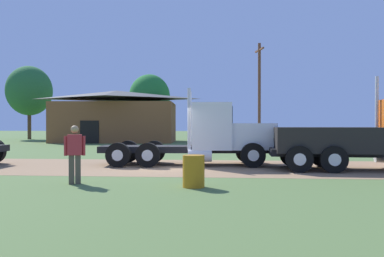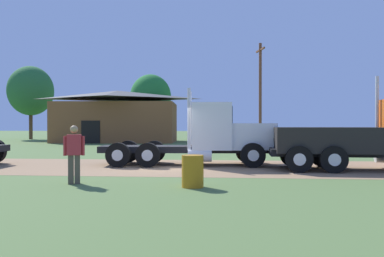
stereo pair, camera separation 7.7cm
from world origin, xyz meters
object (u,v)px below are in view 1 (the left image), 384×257
shed_building (116,117)px  truck_near_left (381,138)px  visitor_standing_near (75,152)px  visitor_far_side (304,142)px  utility_pole_near (259,91)px  truck_foreground_white (213,136)px  steel_barrel (194,171)px

shed_building → truck_near_left: bearing=-55.0°
visitor_standing_near → shed_building: size_ratio=0.14×
visitor_far_side → utility_pole_near: (-1.10, 14.83, 3.89)m
truck_foreground_white → shed_building: (-10.85, 23.30, 1.31)m
truck_near_left → visitor_standing_near: 11.54m
visitor_far_side → steel_barrel: bearing=-116.9°
visitor_standing_near → steel_barrel: size_ratio=1.92×
truck_foreground_white → shed_building: shed_building is taller
visitor_far_side → utility_pole_near: size_ratio=0.18×
utility_pole_near → truck_near_left: bearing=-81.2°
visitor_standing_near → steel_barrel: bearing=-5.3°
visitor_standing_near → utility_pole_near: 25.78m
truck_foreground_white → truck_near_left: truck_near_left is taller
truck_foreground_white → truck_near_left: size_ratio=0.97×
truck_foreground_white → visitor_far_side: bearing=35.9°
visitor_standing_near → shed_building: shed_building is taller
steel_barrel → shed_building: shed_building is taller
visitor_far_side → shed_building: (-15.50, 19.93, 1.69)m
truck_near_left → visitor_far_side: truck_near_left is taller
truck_foreground_white → truck_near_left: 6.83m
truck_near_left → utility_pole_near: utility_pole_near is taller
visitor_far_side → visitor_standing_near: bearing=-132.2°
truck_near_left → shed_building: shed_building is taller
visitor_standing_near → steel_barrel: (3.63, -0.34, -0.50)m
truck_near_left → shed_building: size_ratio=0.62×
shed_building → utility_pole_near: (14.40, -5.10, 2.20)m
truck_foreground_white → truck_near_left: (6.63, -1.63, -0.01)m
shed_building → utility_pole_near: size_ratio=1.45×
visitor_far_side → truck_foreground_white: bearing=-144.1°
steel_barrel → shed_building: bearing=109.4°
visitor_far_side → utility_pole_near: utility_pole_near is taller
truck_near_left → shed_building: (-17.48, 24.93, 1.31)m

